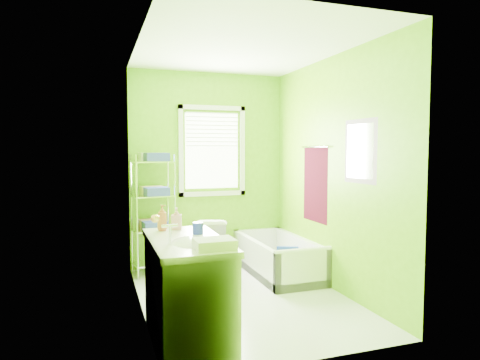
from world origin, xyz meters
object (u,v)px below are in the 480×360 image
object	(u,v)px
toilet	(212,244)
bathtub	(278,262)
vanity	(188,288)
wire_shelf_unit	(155,201)

from	to	relation	value
toilet	bathtub	bearing A→B (deg)	167.30
bathtub	vanity	size ratio (longest dim) A/B	1.31
bathtub	wire_shelf_unit	bearing A→B (deg)	160.25
toilet	wire_shelf_unit	world-z (taller)	wire_shelf_unit
toilet	wire_shelf_unit	xyz separation A→B (m)	(-0.72, 0.09, 0.58)
bathtub	toilet	bearing A→B (deg)	149.25
bathtub	toilet	world-z (taller)	toilet
bathtub	wire_shelf_unit	world-z (taller)	wire_shelf_unit
bathtub	wire_shelf_unit	size ratio (longest dim) A/B	0.97
toilet	wire_shelf_unit	distance (m)	0.93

